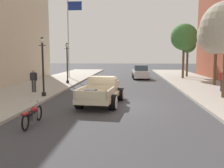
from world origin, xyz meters
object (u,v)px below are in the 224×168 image
hotrod_truck_cream (103,91)px  motorcycle_parked (33,115)px  pedestrian_sidewalk_right (223,79)px  street_tree_farthest (188,45)px  street_tree_third (184,37)px  street_tree_second (216,36)px  car_background_white (140,72)px  street_lamp_far (67,60)px  pedestrian_sidewalk_left (34,79)px  street_lamp_near (43,62)px  flagpole (70,30)px

hotrod_truck_cream → motorcycle_parked: hotrod_truck_cream is taller
pedestrian_sidewalk_right → street_tree_farthest: bearing=89.1°
motorcycle_parked → street_tree_farthest: 24.70m
street_tree_farthest → street_tree_third: bearing=-112.9°
hotrod_truck_cream → street_tree_second: size_ratio=0.84×
car_background_white → street_lamp_far: 9.85m
car_background_white → street_tree_second: bearing=-47.4°
hotrod_truck_cream → car_background_white: bearing=79.8°
motorcycle_parked → car_background_white: car_background_white is taller
car_background_white → pedestrian_sidewalk_left: 14.78m
pedestrian_sidewalk_right → street_lamp_near: (-12.48, -3.07, 1.30)m
pedestrian_sidewalk_left → street_tree_second: bearing=20.4°
car_background_white → street_lamp_near: (-6.81, -13.98, 1.62)m
car_background_white → street_tree_second: 10.14m
hotrod_truck_cream → street_tree_farthest: (8.62, 17.15, 3.30)m
car_background_white → flagpole: 9.73m
motorcycle_parked → pedestrian_sidewalk_right: bearing=40.6°
pedestrian_sidewalk_right → street_tree_third: 11.13m
motorcycle_parked → car_background_white: size_ratio=0.48×
pedestrian_sidewalk_left → street_lamp_far: bearing=80.6°
hotrod_truck_cream → street_tree_third: size_ratio=0.81×
street_lamp_far → hotrod_truck_cream: bearing=-63.3°
street_tree_second → street_tree_farthest: size_ratio=1.22×
pedestrian_sidewalk_left → street_tree_second: street_tree_second is taller
street_lamp_near → street_tree_second: bearing=28.1°
street_tree_second → pedestrian_sidewalk_left: bearing=-159.6°
street_tree_farthest → flagpole: bearing=-169.7°
street_tree_farthest → motorcycle_parked: bearing=-116.5°
street_tree_third → street_tree_farthest: size_ratio=1.26×
street_tree_third → street_tree_farthest: bearing=67.1°
street_lamp_far → flagpole: size_ratio=0.42×
street_tree_third → street_lamp_near: bearing=-131.0°
motorcycle_parked → street_lamp_near: (-1.78, 6.09, 1.94)m
car_background_white → street_lamp_near: 15.64m
motorcycle_parked → street_lamp_near: bearing=106.3°
hotrod_truck_cream → street_tree_second: street_tree_second is taller
pedestrian_sidewalk_left → street_lamp_near: 2.50m
street_tree_third → street_tree_farthest: (0.95, 2.26, -0.81)m
street_tree_third → street_tree_farthest: 2.58m
car_background_white → hotrod_truck_cream: bearing=-100.2°
car_background_white → street_tree_farthest: (5.87, 1.79, 3.29)m
hotrod_truck_cream → street_lamp_far: size_ratio=1.31×
hotrod_truck_cream → flagpole: 16.39m
street_lamp_far → street_lamp_near: bearing=-87.1°
motorcycle_parked → street_tree_second: bearing=49.0°
motorcycle_parked → street_lamp_far: size_ratio=0.55×
hotrod_truck_cream → pedestrian_sidewalk_right: size_ratio=3.06×
street_tree_third → hotrod_truck_cream: bearing=-117.3°
car_background_white → street_tree_farthest: size_ratio=0.88×
street_tree_second → street_tree_third: 6.64m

